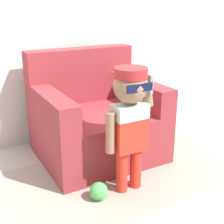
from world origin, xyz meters
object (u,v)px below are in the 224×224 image
(side_table, at_px, (158,108))
(armchair, at_px, (95,120))
(person_child, at_px, (130,112))
(toy_ball, at_px, (99,191))

(side_table, bearing_deg, armchair, -169.51)
(person_child, height_order, toy_ball, person_child)
(armchair, distance_m, person_child, 0.72)
(armchair, bearing_deg, toy_ball, -114.73)
(person_child, height_order, side_table, person_child)
(armchair, relative_size, toy_ball, 7.74)
(person_child, bearing_deg, side_table, 42.49)
(side_table, distance_m, toy_ball, 1.42)
(armchair, distance_m, side_table, 0.85)
(person_child, relative_size, side_table, 2.20)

